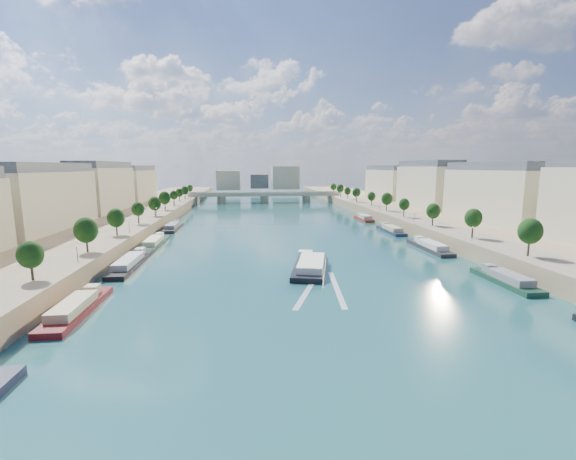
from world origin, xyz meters
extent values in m
plane|color=#0C3135|center=(0.00, 100.00, 0.00)|extent=(700.00, 700.00, 0.00)
cube|color=#9E8460|center=(-72.00, 100.00, 2.50)|extent=(44.00, 520.00, 5.00)
cube|color=#9E8460|center=(72.00, 100.00, 2.50)|extent=(44.00, 520.00, 5.00)
cube|color=gray|center=(-57.00, 100.00, 5.05)|extent=(14.00, 520.00, 0.10)
cube|color=gray|center=(57.00, 100.00, 5.05)|extent=(14.00, 520.00, 0.10)
cylinder|color=#382B1E|center=(-55.00, 18.00, 6.91)|extent=(0.50, 0.50, 3.82)
ellipsoid|color=black|center=(-55.00, 18.00, 10.50)|extent=(4.80, 4.80, 5.52)
cylinder|color=#382B1E|center=(-55.00, 42.00, 6.91)|extent=(0.50, 0.50, 3.82)
ellipsoid|color=black|center=(-55.00, 42.00, 10.50)|extent=(4.80, 4.80, 5.52)
cylinder|color=#382B1E|center=(-55.00, 66.00, 6.91)|extent=(0.50, 0.50, 3.82)
ellipsoid|color=black|center=(-55.00, 66.00, 10.50)|extent=(4.80, 4.80, 5.52)
cylinder|color=#382B1E|center=(-55.00, 90.00, 6.91)|extent=(0.50, 0.50, 3.82)
ellipsoid|color=black|center=(-55.00, 90.00, 10.50)|extent=(4.80, 4.80, 5.52)
cylinder|color=#382B1E|center=(-55.00, 114.00, 6.91)|extent=(0.50, 0.50, 3.82)
ellipsoid|color=black|center=(-55.00, 114.00, 10.50)|extent=(4.80, 4.80, 5.52)
cylinder|color=#382B1E|center=(-55.00, 138.00, 6.91)|extent=(0.50, 0.50, 3.82)
ellipsoid|color=black|center=(-55.00, 138.00, 10.50)|extent=(4.80, 4.80, 5.52)
cylinder|color=#382B1E|center=(-55.00, 162.00, 6.91)|extent=(0.50, 0.50, 3.82)
ellipsoid|color=black|center=(-55.00, 162.00, 10.50)|extent=(4.80, 4.80, 5.52)
cylinder|color=#382B1E|center=(-55.00, 186.00, 6.91)|extent=(0.50, 0.50, 3.82)
ellipsoid|color=black|center=(-55.00, 186.00, 10.50)|extent=(4.80, 4.80, 5.52)
cylinder|color=#382B1E|center=(-55.00, 210.00, 6.91)|extent=(0.50, 0.50, 3.82)
ellipsoid|color=black|center=(-55.00, 210.00, 10.50)|extent=(4.80, 4.80, 5.52)
cylinder|color=#382B1E|center=(-55.00, 234.00, 6.91)|extent=(0.50, 0.50, 3.82)
ellipsoid|color=black|center=(-55.00, 234.00, 10.50)|extent=(4.80, 4.80, 5.52)
cylinder|color=#382B1E|center=(55.00, 26.00, 6.91)|extent=(0.50, 0.50, 3.82)
ellipsoid|color=black|center=(55.00, 26.00, 10.50)|extent=(4.80, 4.80, 5.52)
cylinder|color=#382B1E|center=(55.00, 50.00, 6.91)|extent=(0.50, 0.50, 3.82)
ellipsoid|color=black|center=(55.00, 50.00, 10.50)|extent=(4.80, 4.80, 5.52)
cylinder|color=#382B1E|center=(55.00, 74.00, 6.91)|extent=(0.50, 0.50, 3.82)
ellipsoid|color=black|center=(55.00, 74.00, 10.50)|extent=(4.80, 4.80, 5.52)
cylinder|color=#382B1E|center=(55.00, 98.00, 6.91)|extent=(0.50, 0.50, 3.82)
ellipsoid|color=black|center=(55.00, 98.00, 10.50)|extent=(4.80, 4.80, 5.52)
cylinder|color=#382B1E|center=(55.00, 122.00, 6.91)|extent=(0.50, 0.50, 3.82)
ellipsoid|color=black|center=(55.00, 122.00, 10.50)|extent=(4.80, 4.80, 5.52)
cylinder|color=#382B1E|center=(55.00, 146.00, 6.91)|extent=(0.50, 0.50, 3.82)
ellipsoid|color=black|center=(55.00, 146.00, 10.50)|extent=(4.80, 4.80, 5.52)
cylinder|color=#382B1E|center=(55.00, 170.00, 6.91)|extent=(0.50, 0.50, 3.82)
ellipsoid|color=black|center=(55.00, 170.00, 10.50)|extent=(4.80, 4.80, 5.52)
cylinder|color=#382B1E|center=(55.00, 194.00, 6.91)|extent=(0.50, 0.50, 3.82)
ellipsoid|color=black|center=(55.00, 194.00, 10.50)|extent=(4.80, 4.80, 5.52)
cylinder|color=#382B1E|center=(55.00, 218.00, 6.91)|extent=(0.50, 0.50, 3.82)
ellipsoid|color=black|center=(55.00, 218.00, 10.50)|extent=(4.80, 4.80, 5.52)
cylinder|color=#382B1E|center=(55.00, 242.00, 6.91)|extent=(0.50, 0.50, 3.82)
ellipsoid|color=black|center=(55.00, 242.00, 10.50)|extent=(4.80, 4.80, 5.52)
cylinder|color=black|center=(-52.50, 30.00, 7.00)|extent=(0.14, 0.14, 4.00)
sphere|color=#FFE5B2|center=(-52.50, 30.00, 9.10)|extent=(0.36, 0.36, 0.36)
cylinder|color=black|center=(-52.50, 70.00, 7.00)|extent=(0.14, 0.14, 4.00)
sphere|color=#FFE5B2|center=(-52.50, 70.00, 9.10)|extent=(0.36, 0.36, 0.36)
cylinder|color=black|center=(-52.50, 110.00, 7.00)|extent=(0.14, 0.14, 4.00)
sphere|color=#FFE5B2|center=(-52.50, 110.00, 9.10)|extent=(0.36, 0.36, 0.36)
cylinder|color=black|center=(-52.50, 150.00, 7.00)|extent=(0.14, 0.14, 4.00)
sphere|color=#FFE5B2|center=(-52.50, 150.00, 9.10)|extent=(0.36, 0.36, 0.36)
cylinder|color=black|center=(-52.50, 190.00, 7.00)|extent=(0.14, 0.14, 4.00)
sphere|color=#FFE5B2|center=(-52.50, 190.00, 9.10)|extent=(0.36, 0.36, 0.36)
cylinder|color=black|center=(52.50, 45.00, 7.00)|extent=(0.14, 0.14, 4.00)
sphere|color=#FFE5B2|center=(52.50, 45.00, 9.10)|extent=(0.36, 0.36, 0.36)
cylinder|color=black|center=(52.50, 85.00, 7.00)|extent=(0.14, 0.14, 4.00)
sphere|color=#FFE5B2|center=(52.50, 85.00, 9.10)|extent=(0.36, 0.36, 0.36)
cylinder|color=black|center=(52.50, 125.00, 7.00)|extent=(0.14, 0.14, 4.00)
sphere|color=#FFE5B2|center=(52.50, 125.00, 9.10)|extent=(0.36, 0.36, 0.36)
cylinder|color=black|center=(52.50, 165.00, 7.00)|extent=(0.14, 0.14, 4.00)
sphere|color=#FFE5B2|center=(52.50, 165.00, 9.10)|extent=(0.36, 0.36, 0.36)
cylinder|color=black|center=(52.50, 205.00, 7.00)|extent=(0.14, 0.14, 4.00)
sphere|color=#FFE5B2|center=(52.50, 205.00, 9.10)|extent=(0.36, 0.36, 0.36)
cube|color=beige|center=(-85.00, 83.00, 15.00)|extent=(16.00, 52.00, 20.00)
cube|color=#474C54|center=(-85.00, 83.00, 26.60)|extent=(14.72, 50.44, 3.20)
cube|color=beige|center=(-85.00, 141.00, 15.00)|extent=(16.00, 52.00, 20.00)
cube|color=#474C54|center=(-85.00, 141.00, 26.60)|extent=(14.72, 50.44, 3.20)
cube|color=beige|center=(-85.00, 199.00, 15.00)|extent=(16.00, 52.00, 20.00)
cube|color=#474C54|center=(-85.00, 199.00, 26.60)|extent=(14.72, 50.44, 3.20)
cube|color=beige|center=(85.00, 83.00, 15.00)|extent=(16.00, 52.00, 20.00)
cube|color=#474C54|center=(85.00, 83.00, 26.60)|extent=(14.72, 50.44, 3.20)
cube|color=beige|center=(85.00, 141.00, 15.00)|extent=(16.00, 52.00, 20.00)
cube|color=#474C54|center=(85.00, 141.00, 26.60)|extent=(14.72, 50.44, 3.20)
cube|color=beige|center=(85.00, 199.00, 15.00)|extent=(16.00, 52.00, 20.00)
cube|color=#474C54|center=(85.00, 199.00, 26.60)|extent=(14.72, 50.44, 3.20)
cube|color=beige|center=(-30.00, 310.00, 14.00)|extent=(22.00, 18.00, 18.00)
cube|color=beige|center=(25.00, 320.00, 16.00)|extent=(26.00, 20.00, 22.00)
cube|color=#474C54|center=(0.00, 335.00, 12.00)|extent=(18.00, 16.00, 14.00)
cube|color=#C1B79E|center=(0.00, 229.54, 6.20)|extent=(112.00, 11.00, 2.20)
cube|color=#C1B79E|center=(0.00, 224.54, 7.70)|extent=(112.00, 0.80, 0.90)
cube|color=#C1B79E|center=(0.00, 234.54, 7.70)|extent=(112.00, 0.80, 0.90)
cylinder|color=#C1B79E|center=(-32.00, 229.54, 2.50)|extent=(6.40, 6.40, 5.00)
cylinder|color=#C1B79E|center=(0.00, 229.54, 2.50)|extent=(6.40, 6.40, 5.00)
cylinder|color=#C1B79E|center=(32.00, 229.54, 2.50)|extent=(6.40, 6.40, 5.00)
cube|color=#C1B79E|center=(-52.00, 229.54, 2.50)|extent=(6.00, 12.00, 5.00)
cube|color=#C1B79E|center=(52.00, 229.54, 2.50)|extent=(6.00, 12.00, 5.00)
cube|color=black|center=(2.58, 37.40, 0.36)|extent=(13.73, 27.97, 1.92)
cube|color=white|center=(2.58, 35.25, 2.19)|extent=(10.19, 18.48, 1.73)
cube|color=white|center=(2.58, 45.48, 2.22)|extent=(4.49, 4.03, 1.80)
cube|color=silver|center=(-0.62, 20.40, 0.02)|extent=(10.20, 24.78, 0.04)
cube|color=silver|center=(5.78, 20.40, 0.02)|extent=(4.10, 25.97, 0.04)
cube|color=maroon|center=(-45.50, 11.65, 0.30)|extent=(5.00, 23.79, 1.80)
cube|color=#BFB68F|center=(-45.50, 9.75, 2.00)|extent=(4.10, 13.09, 1.60)
cube|color=#BFB68F|center=(-45.50, 18.79, 2.10)|extent=(2.50, 2.86, 1.80)
cube|color=black|center=(-45.50, 46.02, 0.30)|extent=(5.00, 29.94, 1.80)
cube|color=silver|center=(-45.50, 43.63, 2.00)|extent=(4.10, 16.47, 1.60)
cube|color=silver|center=(-45.50, 55.01, 2.10)|extent=(2.50, 3.59, 1.80)
cube|color=#1A4331|center=(-45.50, 74.18, 0.30)|extent=(5.00, 25.75, 1.80)
cube|color=#F3EBC1|center=(-45.50, 72.12, 2.00)|extent=(4.10, 14.16, 1.60)
cube|color=#F3EBC1|center=(-45.50, 81.90, 2.10)|extent=(2.50, 3.09, 1.80)
cube|color=#29282B|center=(-45.50, 108.17, 0.30)|extent=(5.00, 23.24, 1.80)
cube|color=gray|center=(-45.50, 106.32, 2.00)|extent=(4.10, 12.78, 1.60)
cube|color=gray|center=(-45.50, 115.15, 2.10)|extent=(2.50, 2.79, 1.80)
cube|color=#173A2A|center=(45.50, 19.64, 0.30)|extent=(5.00, 20.48, 1.80)
cube|color=gray|center=(45.50, 18.00, 2.00)|extent=(4.10, 11.27, 1.60)
cube|color=gray|center=(45.50, 25.78, 2.10)|extent=(2.50, 2.46, 1.80)
cube|color=#262628|center=(45.50, 57.18, 0.30)|extent=(5.00, 24.92, 1.80)
cube|color=silver|center=(45.50, 55.18, 2.00)|extent=(4.10, 13.71, 1.60)
cube|color=silver|center=(45.50, 64.65, 2.10)|extent=(2.50, 2.99, 1.80)
cube|color=#1C293F|center=(45.50, 90.94, 0.30)|extent=(5.00, 22.46, 1.80)
cube|color=beige|center=(45.50, 89.14, 2.00)|extent=(4.10, 12.35, 1.60)
cube|color=beige|center=(45.50, 97.68, 2.10)|extent=(2.50, 2.70, 1.80)
cube|color=maroon|center=(45.50, 127.82, 0.30)|extent=(5.00, 19.16, 1.80)
cube|color=silver|center=(45.50, 126.29, 2.00)|extent=(4.10, 10.54, 1.60)
cube|color=silver|center=(45.50, 133.57, 2.10)|extent=(2.50, 2.30, 1.80)
camera|label=1|loc=(-14.03, -60.38, 26.81)|focal=24.00mm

